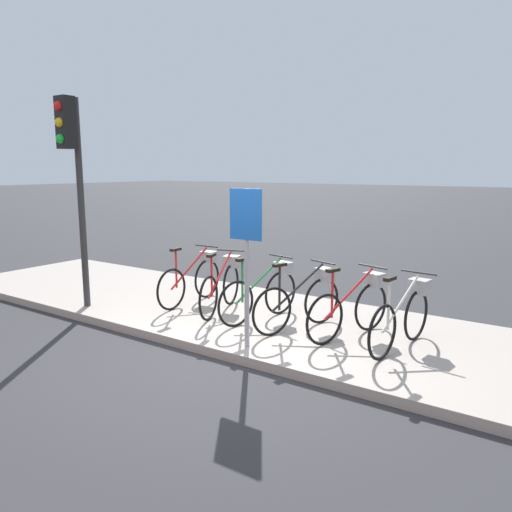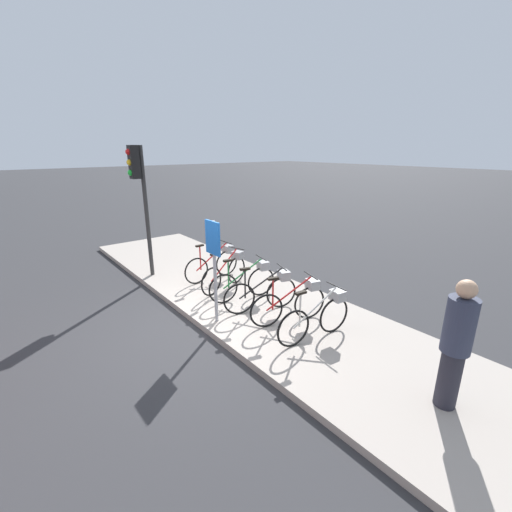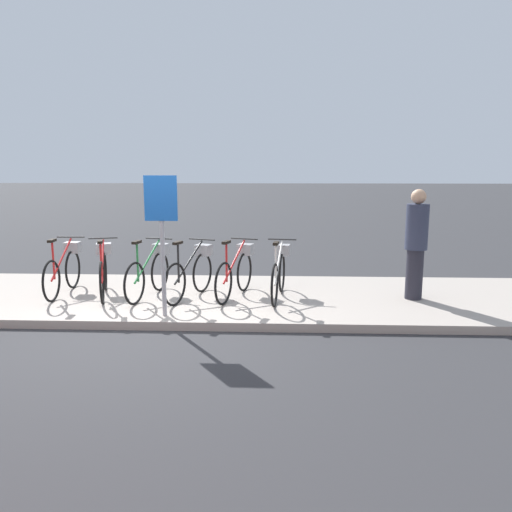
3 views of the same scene
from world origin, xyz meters
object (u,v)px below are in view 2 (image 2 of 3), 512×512
Objects in this scene: parked_bicycle_5 at (319,315)px; parked_bicycle_2 at (247,280)px; parked_bicycle_0 at (215,262)px; parked_bicycle_3 at (265,290)px; pedestrian at (456,343)px; sign_post at (214,255)px; traffic_light at (139,184)px; parked_bicycle_4 at (293,301)px; parked_bicycle_1 at (227,270)px.

parked_bicycle_2 is at bearing 179.54° from parked_bicycle_5.
parked_bicycle_3 is (2.11, -0.17, 0.00)m from parked_bicycle_0.
parked_bicycle_5 is at bearing -179.49° from pedestrian.
pedestrian is 0.89× the size of sign_post.
parked_bicycle_0 is 2.40m from sign_post.
sign_post reaches higher than parked_bicycle_3.
traffic_light reaches higher than parked_bicycle_2.
parked_bicycle_3 is 0.70m from parked_bicycle_4.
parked_bicycle_3 is 3.99m from traffic_light.
sign_post is at bearing -32.11° from parked_bicycle_0.
sign_post is (-3.68, -1.07, 0.42)m from pedestrian.
parked_bicycle_0 is 1.04× the size of parked_bicycle_4.
sign_post is (-1.58, -1.06, 0.89)m from parked_bicycle_5.
parked_bicycle_2 and parked_bicycle_3 have the same top height.
traffic_light is (-2.69, -1.13, 1.87)m from parked_bicycle_2.
traffic_light reaches higher than sign_post.
pedestrian is at bearing 9.40° from traffic_light.
parked_bicycle_5 is at bearing 1.48° from parked_bicycle_3.
parked_bicycle_2 and parked_bicycle_4 have the same top height.
traffic_light is (-3.36, -1.08, 1.87)m from parked_bicycle_3.
parked_bicycle_1 is at bearing 138.31° from sign_post.
parked_bicycle_0 is 0.68m from parked_bicycle_1.
parked_bicycle_1 is 1.86m from sign_post.
parked_bicycle_5 is at bearing 33.68° from sign_post.
parked_bicycle_5 is at bearing 13.23° from traffic_light.
parked_bicycle_1 is at bearing -179.31° from parked_bicycle_4.
sign_post is at bearing -163.72° from pedestrian.
parked_bicycle_1 is 1.00× the size of parked_bicycle_4.
parked_bicycle_4 is 2.81m from pedestrian.
parked_bicycle_3 is 0.99× the size of parked_bicycle_4.
parked_bicycle_4 is at bearing 7.30° from parked_bicycle_3.
parked_bicycle_4 is 0.97× the size of parked_bicycle_5.
parked_bicycle_1 is at bearing 179.12° from parked_bicycle_2.
pedestrian is (4.14, 0.00, 0.47)m from parked_bicycle_2.
parked_bicycle_0 is 0.48× the size of traffic_light.
parked_bicycle_0 is at bearing 147.89° from sign_post.
parked_bicycle_4 is at bearing 16.03° from traffic_light.
parked_bicycle_1 is 2.13m from parked_bicycle_4.
parked_bicycle_2 is 0.79× the size of sign_post.
parked_bicycle_0 is 1.01× the size of parked_bicycle_5.
parked_bicycle_2 is 1.37m from parked_bicycle_4.
pedestrian reaches higher than parked_bicycle_1.
parked_bicycle_5 is at bearing -0.57° from parked_bicycle_1.
traffic_light is (-4.05, -1.16, 1.87)m from parked_bicycle_4.
parked_bicycle_1 is at bearing 177.47° from parked_bicycle_3.
parked_bicycle_5 is at bearing -2.14° from parked_bicycle_0.
pedestrian is at bearing -1.15° from parked_bicycle_0.
pedestrian reaches higher than parked_bicycle_0.
parked_bicycle_2 is 3.46m from traffic_light.
parked_bicycle_1 is 1.44m from parked_bicycle_3.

